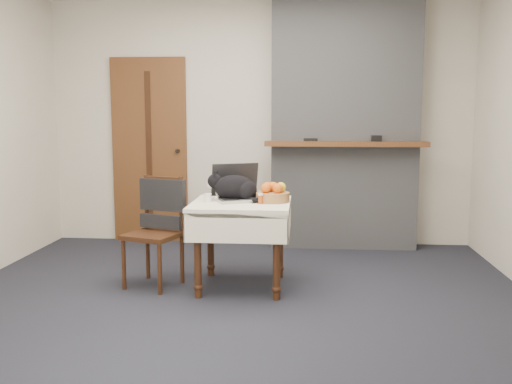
{
  "coord_description": "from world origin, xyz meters",
  "views": [
    {
      "loc": [
        0.48,
        -4.14,
        1.4
      ],
      "look_at": [
        0.11,
        0.27,
        0.79
      ],
      "focal_mm": 40.0,
      "sensor_mm": 36.0,
      "label": 1
    }
  ],
  "objects_px": {
    "door": "(150,150)",
    "cat": "(235,188)",
    "laptop": "(238,191)",
    "chair": "(159,216)",
    "fruit_basket": "(273,194)",
    "pill_bottle": "(260,198)",
    "side_table": "(241,216)",
    "cream_jar": "(208,198)"
  },
  "relations": [
    {
      "from": "door",
      "to": "cat",
      "type": "relative_size",
      "value": 4.19
    },
    {
      "from": "pill_bottle",
      "to": "door",
      "type": "bearing_deg",
      "value": 127.93
    },
    {
      "from": "side_table",
      "to": "pill_bottle",
      "type": "bearing_deg",
      "value": -27.2
    },
    {
      "from": "door",
      "to": "pill_bottle",
      "type": "height_order",
      "value": "door"
    },
    {
      "from": "door",
      "to": "laptop",
      "type": "xyz_separation_m",
      "value": [
        1.15,
        -1.53,
        -0.23
      ]
    },
    {
      "from": "chair",
      "to": "fruit_basket",
      "type": "bearing_deg",
      "value": 17.97
    },
    {
      "from": "side_table",
      "to": "fruit_basket",
      "type": "height_order",
      "value": "fruit_basket"
    },
    {
      "from": "cat",
      "to": "fruit_basket",
      "type": "bearing_deg",
      "value": 5.16
    },
    {
      "from": "door",
      "to": "cream_jar",
      "type": "height_order",
      "value": "door"
    },
    {
      "from": "door",
      "to": "cat",
      "type": "distance_m",
      "value": 1.97
    },
    {
      "from": "pill_bottle",
      "to": "side_table",
      "type": "bearing_deg",
      "value": 152.8
    },
    {
      "from": "laptop",
      "to": "chair",
      "type": "relative_size",
      "value": 0.56
    },
    {
      "from": "chair",
      "to": "laptop",
      "type": "bearing_deg",
      "value": 24.47
    },
    {
      "from": "pill_bottle",
      "to": "cream_jar",
      "type": "bearing_deg",
      "value": 171.7
    },
    {
      "from": "cream_jar",
      "to": "pill_bottle",
      "type": "xyz_separation_m",
      "value": [
        0.43,
        -0.06,
        0.01
      ]
    },
    {
      "from": "cat",
      "to": "pill_bottle",
      "type": "distance_m",
      "value": 0.26
    },
    {
      "from": "laptop",
      "to": "chair",
      "type": "bearing_deg",
      "value": 161.76
    },
    {
      "from": "cream_jar",
      "to": "chair",
      "type": "distance_m",
      "value": 0.46
    },
    {
      "from": "pill_bottle",
      "to": "chair",
      "type": "relative_size",
      "value": 0.09
    },
    {
      "from": "laptop",
      "to": "cat",
      "type": "relative_size",
      "value": 1.04
    },
    {
      "from": "fruit_basket",
      "to": "chair",
      "type": "bearing_deg",
      "value": 179.34
    },
    {
      "from": "laptop",
      "to": "chair",
      "type": "distance_m",
      "value": 0.69
    },
    {
      "from": "door",
      "to": "fruit_basket",
      "type": "relative_size",
      "value": 7.4
    },
    {
      "from": "chair",
      "to": "cream_jar",
      "type": "bearing_deg",
      "value": 9.33
    },
    {
      "from": "door",
      "to": "cream_jar",
      "type": "xyz_separation_m",
      "value": [
        0.92,
        -1.67,
        -0.27
      ]
    },
    {
      "from": "door",
      "to": "cream_jar",
      "type": "relative_size",
      "value": 29.53
    },
    {
      "from": "laptop",
      "to": "cat",
      "type": "height_order",
      "value": "laptop"
    },
    {
      "from": "laptop",
      "to": "fruit_basket",
      "type": "height_order",
      "value": "laptop"
    },
    {
      "from": "door",
      "to": "cream_jar",
      "type": "distance_m",
      "value": 1.93
    },
    {
      "from": "door",
      "to": "laptop",
      "type": "relative_size",
      "value": 4.02
    },
    {
      "from": "side_table",
      "to": "cat",
      "type": "height_order",
      "value": "cat"
    },
    {
      "from": "side_table",
      "to": "cat",
      "type": "relative_size",
      "value": 1.63
    },
    {
      "from": "cream_jar",
      "to": "fruit_basket",
      "type": "bearing_deg",
      "value": 6.46
    },
    {
      "from": "side_table",
      "to": "laptop",
      "type": "height_order",
      "value": "laptop"
    },
    {
      "from": "door",
      "to": "fruit_basket",
      "type": "bearing_deg",
      "value": -48.24
    },
    {
      "from": "fruit_basket",
      "to": "pill_bottle",
      "type": "bearing_deg",
      "value": -126.52
    },
    {
      "from": "side_table",
      "to": "cat",
      "type": "distance_m",
      "value": 0.23
    },
    {
      "from": "pill_bottle",
      "to": "fruit_basket",
      "type": "distance_m",
      "value": 0.15
    },
    {
      "from": "side_table",
      "to": "fruit_basket",
      "type": "relative_size",
      "value": 2.88
    },
    {
      "from": "door",
      "to": "cat",
      "type": "height_order",
      "value": "door"
    },
    {
      "from": "door",
      "to": "cat",
      "type": "bearing_deg",
      "value": -54.48
    },
    {
      "from": "side_table",
      "to": "chair",
      "type": "distance_m",
      "value": 0.69
    }
  ]
}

